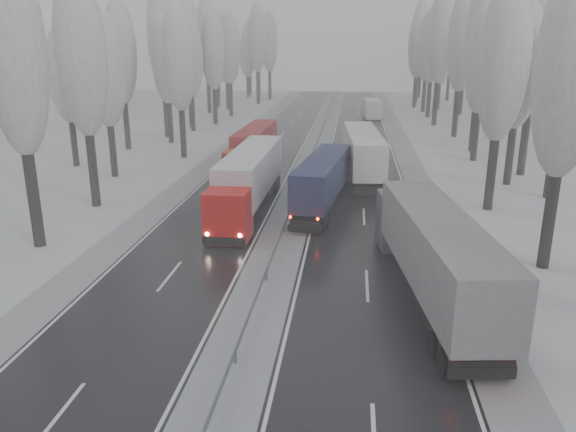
% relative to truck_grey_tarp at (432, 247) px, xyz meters
% --- Properties ---
extents(ground, '(260.00, 260.00, 0.00)m').
position_rel_truck_grey_tarp_xyz_m(ground, '(-8.21, -11.08, -2.59)').
color(ground, silver).
rests_on(ground, ground).
extents(carriageway_right, '(7.50, 200.00, 0.03)m').
position_rel_truck_grey_tarp_xyz_m(carriageway_right, '(-2.96, 18.92, -2.57)').
color(carriageway_right, black).
rests_on(carriageway_right, ground).
extents(carriageway_left, '(7.50, 200.00, 0.03)m').
position_rel_truck_grey_tarp_xyz_m(carriageway_left, '(-13.46, 18.92, -2.57)').
color(carriageway_left, black).
rests_on(carriageway_left, ground).
extents(median_slush, '(3.00, 200.00, 0.04)m').
position_rel_truck_grey_tarp_xyz_m(median_slush, '(-8.21, 18.92, -2.57)').
color(median_slush, '#A5A8AD').
rests_on(median_slush, ground).
extents(shoulder_right, '(2.40, 200.00, 0.04)m').
position_rel_truck_grey_tarp_xyz_m(shoulder_right, '(1.99, 18.92, -2.57)').
color(shoulder_right, '#A5A8AD').
rests_on(shoulder_right, ground).
extents(shoulder_left, '(2.40, 200.00, 0.04)m').
position_rel_truck_grey_tarp_xyz_m(shoulder_left, '(-18.41, 18.92, -2.57)').
color(shoulder_left, '#A5A8AD').
rests_on(shoulder_left, ground).
extents(median_guardrail, '(0.12, 200.00, 0.76)m').
position_rel_truck_grey_tarp_xyz_m(median_guardrail, '(-8.21, 18.91, -1.99)').
color(median_guardrail, slate).
rests_on(median_guardrail, ground).
extents(tree_16, '(3.60, 3.60, 16.53)m').
position_rel_truck_grey_tarp_xyz_m(tree_16, '(6.82, 4.59, 8.08)').
color(tree_16, black).
rests_on(tree_16, ground).
extents(tree_18, '(3.60, 3.60, 16.58)m').
position_rel_truck_grey_tarp_xyz_m(tree_18, '(6.29, 15.95, 8.11)').
color(tree_18, black).
rests_on(tree_18, ground).
extents(tree_19, '(3.60, 3.60, 14.57)m').
position_rel_truck_grey_tarp_xyz_m(tree_19, '(11.81, 19.95, 6.83)').
color(tree_19, black).
rests_on(tree_19, ground).
extents(tree_20, '(3.60, 3.60, 15.71)m').
position_rel_truck_grey_tarp_xyz_m(tree_20, '(9.68, 24.09, 7.56)').
color(tree_20, black).
rests_on(tree_20, ground).
extents(tree_21, '(3.60, 3.60, 18.62)m').
position_rel_truck_grey_tarp_xyz_m(tree_21, '(11.91, 28.09, 9.41)').
color(tree_21, black).
rests_on(tree_21, ground).
extents(tree_22, '(3.60, 3.60, 15.86)m').
position_rel_truck_grey_tarp_xyz_m(tree_22, '(8.81, 34.52, 7.65)').
color(tree_22, black).
rests_on(tree_22, ground).
extents(tree_23, '(3.60, 3.60, 13.55)m').
position_rel_truck_grey_tarp_xyz_m(tree_23, '(15.09, 38.52, 6.18)').
color(tree_23, black).
rests_on(tree_23, ground).
extents(tree_24, '(3.60, 3.60, 20.49)m').
position_rel_truck_grey_tarp_xyz_m(tree_24, '(9.68, 39.94, 10.60)').
color(tree_24, black).
rests_on(tree_24, ground).
extents(tree_25, '(3.60, 3.60, 19.44)m').
position_rel_truck_grey_tarp_xyz_m(tree_25, '(16.60, 43.94, 9.93)').
color(tree_25, black).
rests_on(tree_25, ground).
extents(tree_26, '(3.60, 3.60, 18.78)m').
position_rel_truck_grey_tarp_xyz_m(tree_26, '(9.35, 50.19, 9.51)').
color(tree_26, black).
rests_on(tree_26, ground).
extents(tree_27, '(3.60, 3.60, 17.62)m').
position_rel_truck_grey_tarp_xyz_m(tree_27, '(16.50, 54.19, 8.77)').
color(tree_27, black).
rests_on(tree_27, ground).
extents(tree_28, '(3.60, 3.60, 19.62)m').
position_rel_truck_grey_tarp_xyz_m(tree_28, '(8.13, 60.87, 10.05)').
color(tree_28, black).
rests_on(tree_28, ground).
extents(tree_29, '(3.60, 3.60, 18.11)m').
position_rel_truck_grey_tarp_xyz_m(tree_29, '(15.50, 64.87, 9.08)').
color(tree_29, black).
rests_on(tree_29, ground).
extents(tree_30, '(3.60, 3.60, 17.86)m').
position_rel_truck_grey_tarp_xyz_m(tree_30, '(8.35, 70.62, 8.93)').
color(tree_30, black).
rests_on(tree_30, ground).
extents(tree_31, '(3.60, 3.60, 18.58)m').
position_rel_truck_grey_tarp_xyz_m(tree_31, '(14.26, 74.62, 9.38)').
color(tree_31, black).
rests_on(tree_31, ground).
extents(tree_32, '(3.60, 3.60, 17.33)m').
position_rel_truck_grey_tarp_xyz_m(tree_32, '(8.42, 78.13, 8.59)').
color(tree_32, black).
rests_on(tree_32, ground).
extents(tree_33, '(3.60, 3.60, 14.33)m').
position_rel_truck_grey_tarp_xyz_m(tree_33, '(11.55, 82.13, 6.67)').
color(tree_33, black).
rests_on(tree_33, ground).
extents(tree_34, '(3.60, 3.60, 17.63)m').
position_rel_truck_grey_tarp_xyz_m(tree_34, '(7.52, 85.24, 8.78)').
color(tree_34, black).
rests_on(tree_34, ground).
extents(tree_35, '(3.60, 3.60, 18.25)m').
position_rel_truck_grey_tarp_xyz_m(tree_35, '(16.73, 89.24, 9.18)').
color(tree_35, black).
rests_on(tree_35, ground).
extents(tree_36, '(3.60, 3.60, 20.23)m').
position_rel_truck_grey_tarp_xyz_m(tree_36, '(8.82, 95.08, 10.43)').
color(tree_36, black).
rests_on(tree_36, ground).
extents(tree_37, '(3.60, 3.60, 16.37)m').
position_rel_truck_grey_tarp_xyz_m(tree_37, '(15.81, 99.08, 7.98)').
color(tree_37, black).
rests_on(tree_37, ground).
extents(tree_38, '(3.60, 3.60, 17.97)m').
position_rel_truck_grey_tarp_xyz_m(tree_38, '(10.52, 105.65, 9.00)').
color(tree_38, black).
rests_on(tree_38, ground).
extents(tree_39, '(3.60, 3.60, 16.19)m').
position_rel_truck_grey_tarp_xyz_m(tree_39, '(13.34, 109.65, 7.86)').
color(tree_39, black).
rests_on(tree_39, ground).
extents(tree_56, '(3.60, 3.60, 18.12)m').
position_rel_truck_grey_tarp_xyz_m(tree_56, '(-22.93, 4.63, 9.10)').
color(tree_56, black).
rests_on(tree_56, ground).
extents(tree_58, '(3.60, 3.60, 17.21)m').
position_rel_truck_grey_tarp_xyz_m(tree_58, '(-23.34, 13.49, 8.51)').
color(tree_58, black).
rests_on(tree_58, ground).
extents(tree_59, '(3.60, 3.60, 18.41)m').
position_rel_truck_grey_tarp_xyz_m(tree_59, '(-31.02, 17.49, 9.28)').
color(tree_59, black).
rests_on(tree_59, ground).
extents(tree_60, '(3.60, 3.60, 14.84)m').
position_rel_truck_grey_tarp_xyz_m(tree_60, '(-25.96, 23.12, 7.00)').
color(tree_60, black).
rests_on(tree_60, ground).
extents(tree_61, '(3.60, 3.60, 13.95)m').
position_rel_truck_grey_tarp_xyz_m(tree_61, '(-31.73, 27.12, 6.43)').
color(tree_61, black).
rests_on(tree_61, ground).
extents(tree_62, '(3.60, 3.60, 16.04)m').
position_rel_truck_grey_tarp_xyz_m(tree_62, '(-22.16, 32.65, 7.77)').
color(tree_62, black).
rests_on(tree_62, ground).
extents(tree_63, '(3.60, 3.60, 16.88)m').
position_rel_truck_grey_tarp_xyz_m(tree_63, '(-30.06, 36.65, 8.31)').
color(tree_63, black).
rests_on(tree_63, ground).
extents(tree_64, '(3.60, 3.60, 15.42)m').
position_rel_truck_grey_tarp_xyz_m(tree_64, '(-26.47, 41.64, 7.37)').
color(tree_64, black).
rests_on(tree_64, ground).
extents(tree_65, '(3.60, 3.60, 19.48)m').
position_rel_truck_grey_tarp_xyz_m(tree_65, '(-28.27, 45.64, 9.96)').
color(tree_65, black).
rests_on(tree_65, ground).
extents(tree_66, '(3.60, 3.60, 15.23)m').
position_rel_truck_grey_tarp_xyz_m(tree_66, '(-26.37, 51.27, 7.25)').
color(tree_66, black).
rests_on(tree_66, ground).
extents(tree_67, '(3.60, 3.60, 17.09)m').
position_rel_truck_grey_tarp_xyz_m(tree_67, '(-27.76, 55.27, 8.44)').
color(tree_67, black).
rests_on(tree_67, ground).
extents(tree_68, '(3.60, 3.60, 16.65)m').
position_rel_truck_grey_tarp_xyz_m(tree_68, '(-24.79, 58.03, 8.16)').
color(tree_68, black).
rests_on(tree_68, ground).
extents(tree_69, '(3.60, 3.60, 19.35)m').
position_rel_truck_grey_tarp_xyz_m(tree_69, '(-29.63, 62.03, 9.87)').
color(tree_69, black).
rests_on(tree_69, ground).
extents(tree_70, '(3.60, 3.60, 17.09)m').
position_rel_truck_grey_tarp_xyz_m(tree_70, '(-24.54, 68.11, 8.44)').
color(tree_70, black).
rests_on(tree_70, ground).
extents(tree_71, '(3.60, 3.60, 19.61)m').
position_rel_truck_grey_tarp_xyz_m(tree_71, '(-29.30, 72.11, 10.04)').
color(tree_71, black).
rests_on(tree_71, ground).
extents(tree_72, '(3.60, 3.60, 15.11)m').
position_rel_truck_grey_tarp_xyz_m(tree_72, '(-27.14, 77.46, 7.17)').
color(tree_72, black).
rests_on(tree_72, ground).
extents(tree_73, '(3.60, 3.60, 17.22)m').
position_rel_truck_grey_tarp_xyz_m(tree_73, '(-30.03, 81.46, 8.52)').
color(tree_73, black).
rests_on(tree_73, ground).
extents(tree_74, '(3.60, 3.60, 19.68)m').
position_rel_truck_grey_tarp_xyz_m(tree_74, '(-23.29, 88.25, 10.09)').
color(tree_74, black).
rests_on(tree_74, ground).
extents(tree_75, '(3.60, 3.60, 18.60)m').
position_rel_truck_grey_tarp_xyz_m(tree_75, '(-32.41, 92.25, 9.40)').
color(tree_75, black).
rests_on(tree_75, ground).
extents(tree_76, '(3.60, 3.60, 18.55)m').
position_rel_truck_grey_tarp_xyz_m(tree_76, '(-22.26, 97.64, 9.36)').
color(tree_76, black).
rests_on(tree_76, ground).
extents(tree_77, '(3.60, 3.60, 14.32)m').
position_rel_truck_grey_tarp_xyz_m(tree_77, '(-27.87, 101.64, 6.67)').
color(tree_77, black).
rests_on(tree_77, ground).
extents(tree_78, '(3.60, 3.60, 19.55)m').
position_rel_truck_grey_tarp_xyz_m(tree_78, '(-25.77, 104.23, 10.00)').
color(tree_78, black).
rests_on(tree_78, ground).
extents(tree_79, '(3.60, 3.60, 17.07)m').
position_rel_truck_grey_tarp_xyz_m(tree_79, '(-28.54, 108.23, 8.42)').
color(tree_79, black).
rests_on(tree_79, ground).
extents(truck_grey_tarp, '(4.88, 17.44, 4.44)m').
position_rel_truck_grey_tarp_xyz_m(truck_grey_tarp, '(0.00, 0.00, 0.00)').
color(truck_grey_tarp, '#424246').
rests_on(truck_grey_tarp, ground).
extents(truck_blue_box, '(4.20, 15.22, 3.87)m').
position_rel_truck_grey_tarp_xyz_m(truck_blue_box, '(-5.92, 15.78, -0.33)').
color(truck_blue_box, '#1A1D42').
rests_on(truck_blue_box, ground).
extents(truck_cream_box, '(3.97, 17.23, 4.39)m').
position_rel_truck_grey_tarp_xyz_m(truck_cream_box, '(-3.09, 25.29, -0.03)').
color(truck_cream_box, beige).
rests_on(truck_cream_box, ground).
extents(box_truck_distant, '(3.02, 8.27, 3.03)m').
position_rel_truck_grey_tarp_xyz_m(box_truck_distant, '(-1.03, 68.45, -1.04)').
color(box_truck_distant, silver).
rests_on(box_truck_distant, ground).
extents(truck_red_white, '(2.85, 17.04, 4.36)m').
position_rel_truck_grey_tarp_xyz_m(truck_red_white, '(-11.42, 13.43, -0.04)').
color(truck_red_white, red).
rests_on(truck_red_white, ground).
extents(truck_red_red, '(2.73, 15.25, 3.90)m').
position_rel_truck_grey_tarp_xyz_m(truck_red_red, '(-13.65, 28.01, -0.32)').
color(truck_red_red, red).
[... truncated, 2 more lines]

